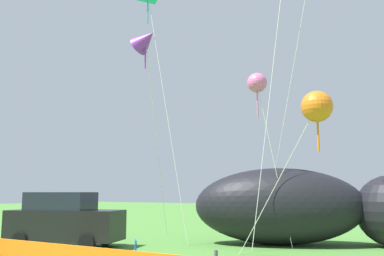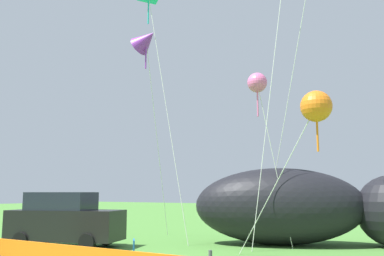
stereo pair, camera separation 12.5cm
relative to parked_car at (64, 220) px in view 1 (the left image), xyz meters
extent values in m
cube|color=black|center=(0.04, 0.02, -0.18)|extent=(4.44, 2.88, 1.08)
cube|color=#1E232D|center=(-0.15, -0.05, 0.69)|extent=(2.64, 2.15, 0.65)
cylinder|color=black|center=(1.00, 1.18, -0.68)|extent=(0.61, 0.40, 0.57)
cylinder|color=black|center=(1.52, -0.32, -0.68)|extent=(0.61, 0.40, 0.57)
cylinder|color=black|center=(-1.43, 0.35, -0.68)|extent=(0.61, 0.40, 0.57)
cylinder|color=black|center=(-0.91, -1.15, -0.68)|extent=(0.61, 0.40, 0.57)
cube|color=#1959A5|center=(6.06, -3.33, -0.31)|extent=(0.35, 0.41, 0.48)
ellipsoid|color=black|center=(6.55, 4.69, 0.48)|extent=(7.06, 5.14, 2.90)
ellipsoid|color=white|center=(6.55, 4.69, -0.17)|extent=(4.64, 3.59, 1.31)
cylinder|color=silver|center=(6.79, 3.70, 2.07)|extent=(1.03, 0.54, 6.08)
sphere|color=pink|center=(6.30, 3.45, 5.11)|extent=(0.75, 0.75, 0.75)
cylinder|color=pink|center=(6.30, 3.45, 4.41)|extent=(0.06, 0.06, 1.20)
cylinder|color=silver|center=(7.75, 1.26, 1.24)|extent=(2.91, 0.80, 4.42)
sphere|color=orange|center=(9.19, 0.88, 3.44)|extent=(0.90, 0.90, 0.90)
cylinder|color=orange|center=(9.19, 0.88, 2.74)|extent=(0.06, 0.06, 1.20)
cylinder|color=silver|center=(6.86, 3.42, 4.93)|extent=(1.00, 1.90, 11.80)
cylinder|color=silver|center=(2.50, 2.90, 4.38)|extent=(2.47, 0.51, 10.69)
cylinder|color=#19B2B2|center=(1.28, 3.14, 9.02)|extent=(0.06, 0.06, 1.20)
cylinder|color=silver|center=(7.04, 4.81, 4.77)|extent=(2.80, 0.81, 11.48)
cylinder|color=silver|center=(0.99, 4.31, 3.33)|extent=(0.69, 2.71, 8.59)
cone|color=purple|center=(1.32, 2.96, 7.62)|extent=(1.36, 1.03, 1.29)
cylinder|color=purple|center=(1.32, 2.96, 6.92)|extent=(0.06, 0.06, 1.20)
camera|label=1|loc=(12.44, -11.22, 1.00)|focal=40.00mm
camera|label=2|loc=(12.55, -11.15, 1.00)|focal=40.00mm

